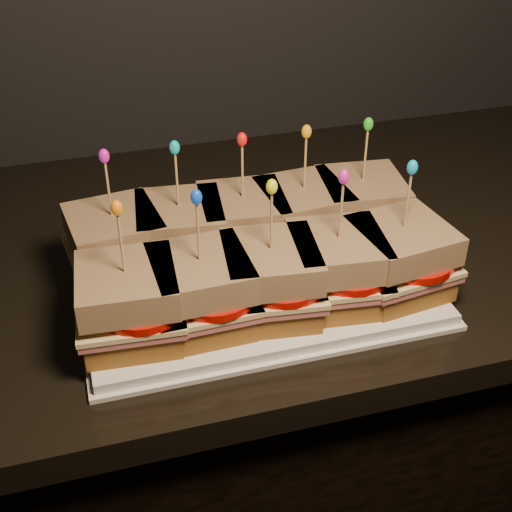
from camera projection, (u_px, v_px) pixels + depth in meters
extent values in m
cube|color=black|center=(47.00, 506.00, 1.16)|extent=(2.17, 0.60, 0.85)
cube|color=white|center=(256.00, 287.00, 0.86)|extent=(0.41, 0.25, 0.02)
cube|color=white|center=(256.00, 291.00, 0.87)|extent=(0.42, 0.27, 0.01)
cube|color=brown|center=(119.00, 266.00, 0.86)|extent=(0.11, 0.11, 0.03)
cube|color=#C35255|center=(117.00, 253.00, 0.85)|extent=(0.12, 0.12, 0.01)
cube|color=#F4D994|center=(116.00, 248.00, 0.85)|extent=(0.12, 0.12, 0.01)
cylinder|color=red|center=(126.00, 244.00, 0.84)|extent=(0.10, 0.10, 0.01)
cube|color=#542B0F|center=(114.00, 228.00, 0.83)|extent=(0.11, 0.11, 0.03)
cylinder|color=tan|center=(109.00, 192.00, 0.80)|extent=(0.00, 0.00, 0.09)
ellipsoid|color=#D419A7|center=(104.00, 156.00, 0.78)|extent=(0.01, 0.01, 0.02)
cube|color=brown|center=(182.00, 256.00, 0.88)|extent=(0.11, 0.11, 0.03)
cube|color=#C35255|center=(181.00, 244.00, 0.87)|extent=(0.12, 0.12, 0.01)
cube|color=#F4D994|center=(181.00, 239.00, 0.86)|extent=(0.12, 0.12, 0.01)
cylinder|color=red|center=(191.00, 235.00, 0.86)|extent=(0.10, 0.10, 0.01)
cube|color=#542B0F|center=(180.00, 218.00, 0.85)|extent=(0.11, 0.11, 0.03)
cylinder|color=tan|center=(177.00, 183.00, 0.82)|extent=(0.00, 0.00, 0.09)
ellipsoid|color=#09B2A2|center=(175.00, 147.00, 0.80)|extent=(0.01, 0.01, 0.02)
cube|color=brown|center=(243.00, 246.00, 0.90)|extent=(0.11, 0.11, 0.03)
cube|color=#C35255|center=(243.00, 234.00, 0.89)|extent=(0.12, 0.11, 0.01)
cube|color=#F4D994|center=(243.00, 229.00, 0.88)|extent=(0.12, 0.12, 0.01)
cylinder|color=red|center=(254.00, 225.00, 0.88)|extent=(0.10, 0.10, 0.01)
cube|color=#542B0F|center=(243.00, 209.00, 0.87)|extent=(0.11, 0.11, 0.03)
cylinder|color=tan|center=(242.00, 174.00, 0.84)|extent=(0.00, 0.00, 0.09)
ellipsoid|color=red|center=(242.00, 139.00, 0.81)|extent=(0.01, 0.01, 0.02)
cube|color=brown|center=(302.00, 237.00, 0.91)|extent=(0.11, 0.11, 0.03)
cube|color=#C35255|center=(302.00, 225.00, 0.90)|extent=(0.12, 0.11, 0.01)
cube|color=#F4D994|center=(303.00, 220.00, 0.90)|extent=(0.12, 0.12, 0.01)
cylinder|color=red|center=(314.00, 216.00, 0.89)|extent=(0.10, 0.10, 0.01)
cube|color=#542B0F|center=(304.00, 200.00, 0.88)|extent=(0.11, 0.11, 0.03)
cylinder|color=tan|center=(305.00, 166.00, 0.86)|extent=(0.00, 0.00, 0.09)
ellipsoid|color=orange|center=(307.00, 132.00, 0.83)|extent=(0.01, 0.01, 0.02)
cube|color=brown|center=(358.00, 228.00, 0.93)|extent=(0.11, 0.11, 0.03)
cube|color=#C35255|center=(360.00, 216.00, 0.92)|extent=(0.12, 0.12, 0.01)
cube|color=#F4D994|center=(360.00, 212.00, 0.92)|extent=(0.12, 0.12, 0.01)
cylinder|color=red|center=(371.00, 208.00, 0.91)|extent=(0.10, 0.10, 0.01)
cube|color=#542B0F|center=(362.00, 192.00, 0.90)|extent=(0.11, 0.11, 0.03)
cylinder|color=tan|center=(365.00, 158.00, 0.88)|extent=(0.00, 0.00, 0.09)
ellipsoid|color=green|center=(368.00, 124.00, 0.85)|extent=(0.01, 0.01, 0.02)
cube|color=brown|center=(132.00, 325.00, 0.77)|extent=(0.11, 0.11, 0.03)
cube|color=#C35255|center=(130.00, 312.00, 0.76)|extent=(0.12, 0.11, 0.01)
cube|color=#F4D994|center=(129.00, 307.00, 0.75)|extent=(0.12, 0.11, 0.01)
cylinder|color=red|center=(141.00, 303.00, 0.75)|extent=(0.10, 0.10, 0.01)
cube|color=#542B0F|center=(126.00, 285.00, 0.74)|extent=(0.11, 0.11, 0.03)
cylinder|color=tan|center=(122.00, 247.00, 0.71)|extent=(0.00, 0.00, 0.09)
ellipsoid|color=orange|center=(117.00, 208.00, 0.69)|extent=(0.01, 0.01, 0.02)
cube|color=brown|center=(202.00, 313.00, 0.79)|extent=(0.10, 0.10, 0.03)
cube|color=#C35255|center=(202.00, 300.00, 0.78)|extent=(0.11, 0.11, 0.01)
cube|color=#F4D994|center=(202.00, 295.00, 0.77)|extent=(0.12, 0.11, 0.01)
cylinder|color=red|center=(213.00, 291.00, 0.77)|extent=(0.10, 0.10, 0.01)
cube|color=#542B0F|center=(200.00, 273.00, 0.76)|extent=(0.10, 0.10, 0.03)
cylinder|color=tan|center=(198.00, 235.00, 0.73)|extent=(0.00, 0.00, 0.09)
ellipsoid|color=blue|center=(196.00, 197.00, 0.70)|extent=(0.01, 0.01, 0.02)
cube|color=brown|center=(270.00, 301.00, 0.80)|extent=(0.11, 0.11, 0.03)
cube|color=#C35255|center=(270.00, 288.00, 0.79)|extent=(0.12, 0.12, 0.01)
cube|color=#F4D994|center=(270.00, 283.00, 0.79)|extent=(0.12, 0.12, 0.01)
cylinder|color=red|center=(283.00, 279.00, 0.78)|extent=(0.10, 0.10, 0.01)
cube|color=#542B0F|center=(271.00, 262.00, 0.77)|extent=(0.11, 0.11, 0.03)
cylinder|color=tan|center=(271.00, 224.00, 0.75)|extent=(0.00, 0.00, 0.09)
ellipsoid|color=yellow|center=(272.00, 187.00, 0.72)|extent=(0.01, 0.01, 0.02)
cube|color=brown|center=(335.00, 290.00, 0.82)|extent=(0.11, 0.11, 0.03)
cube|color=#C35255|center=(336.00, 277.00, 0.81)|extent=(0.12, 0.12, 0.01)
cube|color=#F4D994|center=(336.00, 272.00, 0.81)|extent=(0.12, 0.12, 0.01)
cylinder|color=red|center=(349.00, 268.00, 0.80)|extent=(0.10, 0.10, 0.01)
cube|color=#542B0F|center=(338.00, 251.00, 0.79)|extent=(0.11, 0.11, 0.03)
cylinder|color=tan|center=(341.00, 214.00, 0.76)|extent=(0.00, 0.00, 0.09)
ellipsoid|color=#D1219F|center=(344.00, 177.00, 0.74)|extent=(0.01, 0.01, 0.02)
cube|color=brown|center=(397.00, 279.00, 0.84)|extent=(0.11, 0.11, 0.03)
cube|color=#C35255|center=(399.00, 266.00, 0.83)|extent=(0.12, 0.12, 0.01)
cube|color=#F4D994|center=(400.00, 261.00, 0.82)|extent=(0.13, 0.12, 0.01)
cylinder|color=red|center=(412.00, 257.00, 0.82)|extent=(0.10, 0.10, 0.01)
cube|color=#542B0F|center=(402.00, 240.00, 0.81)|extent=(0.11, 0.11, 0.03)
cylinder|color=tan|center=(407.00, 204.00, 0.78)|extent=(0.00, 0.00, 0.09)
ellipsoid|color=#0F97C1|center=(412.00, 167.00, 0.76)|extent=(0.01, 0.01, 0.02)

